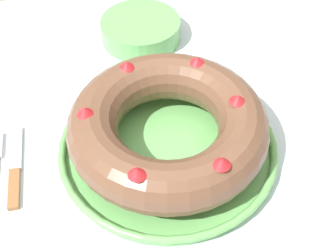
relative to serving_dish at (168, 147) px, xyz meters
The scene contains 5 objects.
dining_table 0.11m from the serving_dish, 133.15° to the left, with size 1.23×0.96×0.73m.
serving_dish is the anchor object (origin of this frame).
bundt_cake 0.05m from the serving_dish, 113.89° to the right, with size 0.30×0.30×0.09m.
cake_knife 0.24m from the serving_dish, behind, with size 0.02×0.16×0.01m.
side_bowl 0.30m from the serving_dish, 89.55° to the left, with size 0.16×0.16×0.04m, color #6BB760.
Camera 1 is at (-0.07, -0.48, 1.31)m, focal length 50.00 mm.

